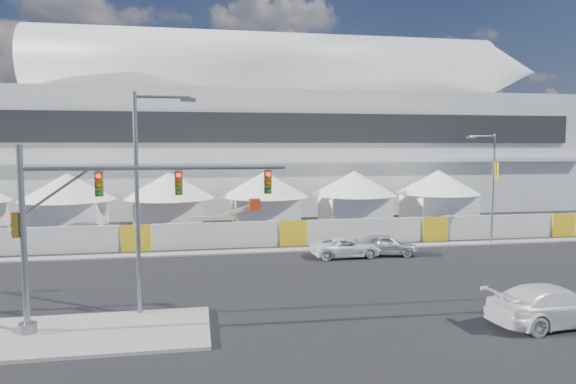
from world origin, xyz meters
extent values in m
plane|color=black|center=(0.00, 0.00, 0.00)|extent=(160.00, 160.00, 0.00)
cube|color=gray|center=(-6.00, -3.00, 0.07)|extent=(10.00, 5.00, 0.15)
cube|color=gray|center=(20.00, 12.50, 0.06)|extent=(80.00, 1.20, 0.12)
cube|color=silver|center=(8.00, 42.00, 7.00)|extent=(80.00, 24.00, 14.00)
cube|color=black|center=(8.00, 29.85, 9.80)|extent=(68.00, 0.30, 3.20)
cube|color=silver|center=(8.00, 29.60, 6.30)|extent=(72.00, 0.80, 0.50)
cylinder|color=silver|center=(8.00, 40.00, 17.78)|extent=(57.60, 8.40, 8.40)
cylinder|color=silver|center=(10.00, 40.00, 17.36)|extent=(51.60, 6.80, 6.80)
cylinder|color=silver|center=(12.00, 40.00, 16.94)|extent=(45.60, 5.20, 5.20)
cone|color=silver|center=(40.80, 40.00, 18.00)|extent=(8.00, 7.60, 7.60)
cube|color=white|center=(-13.00, 24.00, 1.50)|extent=(6.00, 6.00, 3.00)
cone|color=white|center=(-13.00, 24.00, 4.20)|extent=(8.40, 8.40, 2.40)
cube|color=white|center=(-4.00, 24.00, 1.50)|extent=(6.00, 6.00, 3.00)
cone|color=white|center=(-4.00, 24.00, 4.20)|extent=(8.40, 8.40, 2.40)
cube|color=white|center=(5.00, 24.00, 1.50)|extent=(6.00, 6.00, 3.00)
cone|color=white|center=(5.00, 24.00, 4.20)|extent=(8.40, 8.40, 2.40)
cube|color=white|center=(14.00, 24.00, 1.50)|extent=(6.00, 6.00, 3.00)
cone|color=white|center=(14.00, 24.00, 4.20)|extent=(8.40, 8.40, 2.40)
cube|color=white|center=(23.00, 24.00, 1.50)|extent=(6.00, 6.00, 3.00)
cone|color=white|center=(23.00, 24.00, 4.20)|extent=(8.40, 8.40, 2.40)
cube|color=silver|center=(6.00, 14.50, 1.00)|extent=(70.00, 0.25, 2.00)
imported|color=silver|center=(11.89, 9.81, 0.77)|extent=(2.70, 4.80, 1.54)
imported|color=white|center=(8.97, 9.75, 0.70)|extent=(2.55, 5.12, 1.39)
imported|color=silver|center=(14.01, -5.27, 0.89)|extent=(3.13, 6.35, 1.77)
imported|color=white|center=(21.84, 18.15, 0.72)|extent=(4.12, 4.25, 1.45)
imported|color=silver|center=(-10.20, 19.11, 0.79)|extent=(2.30, 5.47, 1.58)
cylinder|color=gray|center=(-8.49, -2.63, 4.05)|extent=(0.26, 0.26, 7.80)
cylinder|color=gray|center=(-8.49, -2.63, 0.35)|extent=(0.76, 0.76, 0.40)
cylinder|color=gray|center=(-3.05, -2.63, 6.98)|extent=(10.89, 0.17, 0.17)
cube|color=#594714|center=(-5.46, -2.63, 6.33)|extent=(0.32, 0.22, 1.05)
cube|color=#594714|center=(-2.21, -2.63, 6.33)|extent=(0.32, 0.22, 1.05)
cube|color=#594714|center=(1.64, -2.63, 6.33)|extent=(0.32, 0.22, 1.05)
cube|color=#594714|center=(-8.76, -2.63, 4.70)|extent=(0.22, 0.32, 1.05)
cylinder|color=gray|center=(-4.15, -0.80, 5.25)|extent=(0.20, 0.20, 10.20)
cylinder|color=gray|center=(-2.91, -0.80, 10.12)|extent=(2.49, 0.14, 0.14)
cube|color=gray|center=(-1.77, -0.80, 10.01)|extent=(0.68, 0.28, 0.17)
cylinder|color=gray|center=(21.98, 12.50, 4.42)|extent=(0.18, 0.18, 8.84)
cylinder|color=gray|center=(20.90, 12.50, 8.65)|extent=(2.16, 0.12, 0.12)
cube|color=gray|center=(19.92, 12.50, 8.55)|extent=(0.59, 0.25, 0.15)
cube|color=yellow|center=(22.23, 12.50, 5.89)|extent=(0.03, 0.59, 1.38)
cube|color=red|center=(-1.42, 17.31, 0.54)|extent=(3.58, 1.70, 1.08)
cube|color=beige|center=(-0.25, 17.31, 1.96)|extent=(3.73, 0.49, 0.34)
cube|color=beige|center=(1.90, 17.31, 2.54)|extent=(2.89, 0.41, 1.19)
cube|color=red|center=(3.27, 17.31, 3.03)|extent=(0.91, 0.91, 0.98)
camera|label=1|loc=(-1.45, -24.98, 7.94)|focal=32.00mm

